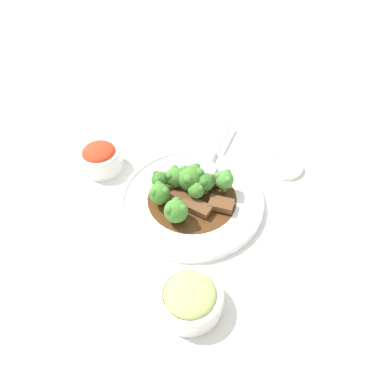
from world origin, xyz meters
TOP-DOWN VIEW (x-y plane):
  - ground_plane at (0.00, 0.00)m, footprint 4.00×4.00m
  - main_plate at (0.00, 0.00)m, footprint 0.31×0.31m
  - beef_strip_0 at (-0.02, 0.02)m, footprint 0.07×0.07m
  - beef_strip_1 at (-0.02, -0.02)m, footprint 0.03×0.07m
  - beef_strip_2 at (0.01, -0.07)m, footprint 0.05×0.06m
  - beef_strip_3 at (0.06, -0.02)m, footprint 0.06×0.05m
  - broccoli_floret_0 at (0.04, 0.02)m, footprint 0.04×0.04m
  - broccoli_floret_1 at (0.01, 0.05)m, footprint 0.04×0.04m
  - broccoli_floret_2 at (-0.02, 0.07)m, footprint 0.04×0.04m
  - broccoli_floret_3 at (0.00, -0.01)m, footprint 0.03×0.03m
  - broccoli_floret_4 at (-0.05, 0.05)m, footprint 0.04×0.04m
  - broccoli_floret_5 at (0.03, -0.02)m, footprint 0.04×0.04m
  - broccoli_floret_6 at (0.05, -0.05)m, footprint 0.04×0.04m
  - broccoli_floret_7 at (-0.07, -0.01)m, footprint 0.05×0.05m
  - broccoli_floret_8 at (0.02, 0.02)m, footprint 0.05×0.05m
  - serving_spoon at (0.09, 0.02)m, footprint 0.24×0.07m
  - side_bowl_kimchi at (-0.02, 0.24)m, footprint 0.10×0.10m
  - side_bowl_appetizer at (-0.20, -0.13)m, footprint 0.11×0.11m
  - sauce_dish at (0.21, -0.13)m, footprint 0.08×0.08m

SIDE VIEW (x-z plane):
  - ground_plane at x=0.00m, z-range 0.00..0.00m
  - sauce_dish at x=0.21m, z-range 0.00..0.01m
  - main_plate at x=0.00m, z-range 0.00..0.02m
  - beef_strip_3 at x=0.06m, z-range 0.02..0.03m
  - serving_spoon at x=0.09m, z-range 0.02..0.03m
  - beef_strip_1 at x=-0.02m, z-range 0.02..0.03m
  - beef_strip_0 at x=-0.02m, z-range 0.02..0.03m
  - beef_strip_2 at x=0.01m, z-range 0.02..0.03m
  - side_bowl_appetizer at x=-0.20m, z-range 0.00..0.05m
  - side_bowl_kimchi at x=-0.02m, z-range 0.00..0.06m
  - broccoli_floret_0 at x=0.04m, z-range 0.02..0.06m
  - broccoli_floret_3 at x=0.00m, z-range 0.02..0.07m
  - broccoli_floret_7 at x=-0.07m, z-range 0.02..0.07m
  - broccoli_floret_2 at x=-0.02m, z-range 0.02..0.07m
  - broccoli_floret_4 at x=-0.05m, z-range 0.02..0.07m
  - broccoli_floret_1 at x=0.01m, z-range 0.02..0.07m
  - broccoli_floret_5 at x=0.03m, z-range 0.02..0.07m
  - broccoli_floret_6 at x=0.05m, z-range 0.03..0.08m
  - broccoli_floret_8 at x=0.02m, z-range 0.02..0.08m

